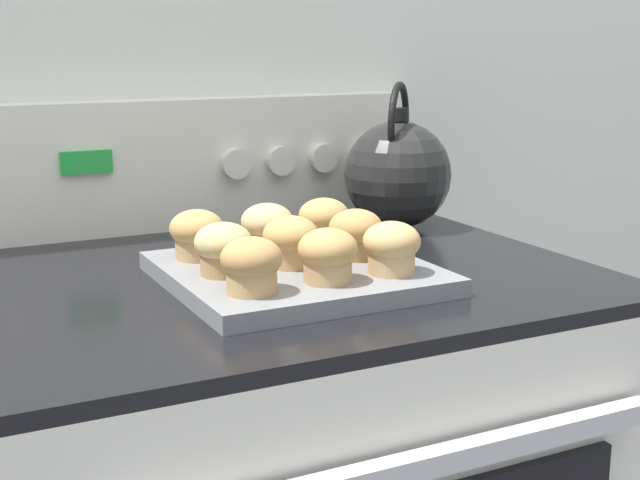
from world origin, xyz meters
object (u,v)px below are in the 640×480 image
(muffin_r0_c1, at_px, (326,255))
(muffin_r1_c2, at_px, (356,233))
(muffin_r0_c0, at_px, (252,265))
(muffin_r1_c0, at_px, (223,248))
(tea_kettle, at_px, (398,172))
(muffin_r2_c1, at_px, (264,227))
(muffin_r2_c0, at_px, (197,234))
(muffin_r2_c2, at_px, (324,221))
(muffin_r1_c1, at_px, (291,241))
(muffin_r0_c2, at_px, (392,247))
(muffin_pan, at_px, (292,274))

(muffin_r0_c1, relative_size, muffin_r1_c2, 1.00)
(muffin_r0_c0, xyz_separation_m, muffin_r1_c0, (0.00, 0.09, 0.00))
(muffin_r1_c0, relative_size, tea_kettle, 0.30)
(muffin_r2_c1, bearing_deg, muffin_r0_c1, -89.17)
(muffin_r2_c0, bearing_deg, muffin_r1_c2, -25.73)
(muffin_r2_c2, xyz_separation_m, tea_kettle, (0.20, 0.14, 0.03))
(muffin_r1_c2, relative_size, muffin_r2_c2, 1.00)
(muffin_r0_c1, xyz_separation_m, muffin_r2_c1, (-0.00, 0.17, 0.00))
(muffin_r2_c1, xyz_separation_m, tea_kettle, (0.29, 0.14, 0.03))
(muffin_r2_c1, bearing_deg, muffin_r2_c0, 179.99)
(muffin_r2_c1, distance_m, tea_kettle, 0.32)
(muffin_r0_c1, distance_m, muffin_r1_c2, 0.12)
(muffin_r1_c1, bearing_deg, tea_kettle, 37.79)
(muffin_r0_c1, relative_size, muffin_r2_c2, 1.00)
(muffin_r0_c0, bearing_deg, muffin_r2_c1, 62.83)
(muffin_r2_c0, bearing_deg, tea_kettle, 19.69)
(muffin_r1_c1, bearing_deg, muffin_r1_c0, 179.82)
(muffin_r0_c2, relative_size, muffin_r1_c0, 1.00)
(muffin_pan, xyz_separation_m, muffin_r2_c1, (-0.00, 0.09, 0.04))
(muffin_r1_c2, bearing_deg, muffin_pan, 179.63)
(muffin_r1_c1, height_order, muffin_r1_c2, same)
(muffin_r1_c2, bearing_deg, tea_kettle, 48.23)
(muffin_r2_c1, xyz_separation_m, muffin_r2_c2, (0.09, 0.00, 0.00))
(muffin_r2_c0, xyz_separation_m, muffin_r2_c2, (0.18, 0.00, 0.00))
(muffin_r2_c0, xyz_separation_m, muffin_r2_c1, (0.09, -0.00, 0.00))
(muffin_r0_c1, xyz_separation_m, muffin_r1_c1, (-0.01, 0.08, 0.00))
(muffin_r1_c1, bearing_deg, muffin_r0_c1, -86.30)
(muffin_r1_c2, bearing_deg, muffin_r1_c0, -179.31)
(muffin_r1_c0, xyz_separation_m, muffin_r2_c0, (-0.00, 0.09, 0.00))
(muffin_pan, height_order, muffin_r0_c0, muffin_r0_c0)
(muffin_r0_c0, bearing_deg, muffin_r0_c2, 0.74)
(muffin_r0_c2, distance_m, tea_kettle, 0.37)
(muffin_r1_c0, distance_m, muffin_r1_c1, 0.09)
(muffin_r1_c0, xyz_separation_m, tea_kettle, (0.38, 0.23, 0.03))
(muffin_r0_c2, relative_size, muffin_r2_c1, 1.00)
(muffin_r0_c1, distance_m, muffin_r2_c2, 0.19)
(muffin_r1_c2, bearing_deg, muffin_r2_c0, 154.27)
(muffin_r0_c1, distance_m, tea_kettle, 0.42)
(muffin_r1_c1, distance_m, muffin_r2_c0, 0.13)
(muffin_r2_c0, distance_m, tea_kettle, 0.41)
(muffin_r0_c0, distance_m, muffin_r1_c2, 0.20)
(muffin_pan, distance_m, muffin_r1_c0, 0.10)
(muffin_r0_c0, distance_m, tea_kettle, 0.49)
(muffin_r0_c1, distance_m, muffin_r0_c2, 0.09)
(muffin_r0_c1, relative_size, muffin_r1_c0, 1.00)
(muffin_r0_c2, height_order, muffin_r1_c1, same)
(muffin_r2_c1, bearing_deg, muffin_r1_c1, -91.85)
(muffin_r2_c0, bearing_deg, muffin_r0_c0, -89.41)
(muffin_pan, height_order, muffin_r2_c0, muffin_r2_c0)
(muffin_r2_c1, height_order, muffin_r2_c2, same)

